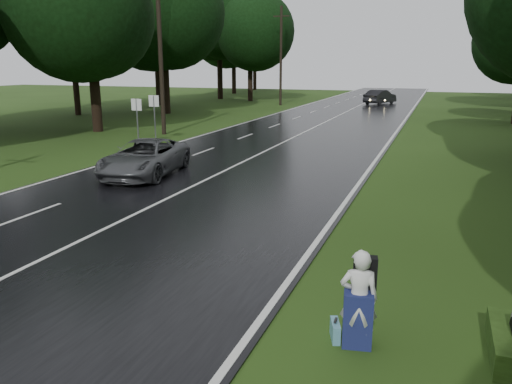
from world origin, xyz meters
TOP-DOWN VIEW (x-y plane):
  - ground at (0.00, 0.00)m, footprint 160.00×160.00m
  - road at (0.00, 20.00)m, footprint 12.00×140.00m
  - lane_center at (0.00, 20.00)m, footprint 0.12×140.00m
  - grey_car at (-2.75, 8.02)m, footprint 3.14×5.50m
  - far_car at (1.86, 49.81)m, footprint 3.36×5.17m
  - hitchhiker at (7.55, -1.90)m, footprint 0.68×0.63m
  - suitcase at (7.18, -1.83)m, footprint 0.26×0.46m
  - utility_pole_mid at (-8.50, 19.35)m, footprint 1.80×0.28m
  - utility_pole_far at (-8.50, 44.84)m, footprint 1.80×0.28m
  - road_sign_a at (-7.20, 14.37)m, footprint 0.64×0.10m
  - road_sign_b at (-7.20, 16.17)m, footprint 0.66×0.10m
  - tree_left_d at (-13.52, 19.08)m, footprint 8.55×8.55m
  - tree_left_e at (-15.57, 31.96)m, footprint 9.89×9.89m
  - tree_left_f at (-14.06, 49.96)m, footprint 9.12×9.12m

SIDE VIEW (x-z plane):
  - ground at x=0.00m, z-range 0.00..0.00m
  - utility_pole_mid at x=-8.50m, z-range -5.30..5.30m
  - utility_pole_far at x=-8.50m, z-range -5.27..5.27m
  - road_sign_a at x=-7.20m, z-range -1.33..1.33m
  - road_sign_b at x=-7.20m, z-range -1.37..1.37m
  - tree_left_d at x=-13.52m, z-range -6.68..6.68m
  - tree_left_e at x=-15.57m, z-range -7.73..7.73m
  - tree_left_f at x=-14.06m, z-range -7.12..7.12m
  - road at x=0.00m, z-range 0.00..0.04m
  - lane_center at x=0.00m, z-range 0.04..0.05m
  - suitcase at x=7.18m, z-range 0.00..0.32m
  - grey_car at x=-2.75m, z-range 0.04..1.48m
  - hitchhiker at x=7.55m, z-range -0.06..1.62m
  - far_car at x=1.86m, z-range 0.04..1.65m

